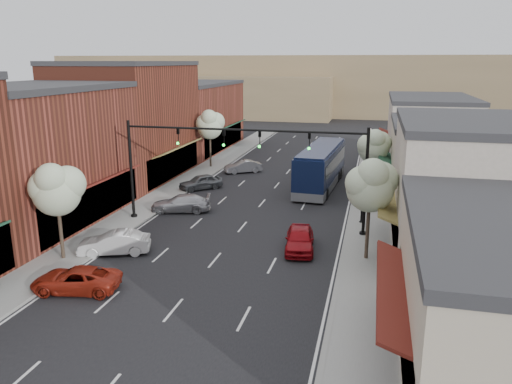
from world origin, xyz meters
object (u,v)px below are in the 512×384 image
Objects in this scene: tree_left_far at (210,124)px; parked_car_d at (201,182)px; parked_car_b at (114,243)px; signal_mast_left at (162,156)px; signal_mast_right at (328,164)px; lamp_post_far at (369,142)px; tree_left_near at (56,188)px; parked_car_e at (243,167)px; coach_bus at (321,166)px; parked_car_c at (181,203)px; parked_car_a at (76,280)px; tree_right_near at (371,184)px; tree_right_far at (374,145)px; red_hatchback at (300,239)px; lamp_post_near at (363,182)px.

parked_car_d is at bearing -76.98° from tree_left_far.
parked_car_b is 1.06× the size of parked_car_d.
signal_mast_right is at bearing 0.00° from signal_mast_left.
lamp_post_far is at bearing 83.78° from signal_mast_right.
signal_mast_right is 1.44× the size of tree_left_near.
tree_left_far reaches higher than parked_car_e.
coach_bus is (12.15, 20.38, -2.32)m from tree_left_near.
tree_left_far is 1.39× the size of parked_car_c.
lamp_post_far is 1.19× the size of parked_car_e.
signal_mast_right and signal_mast_left have the same top height.
parked_car_a is at bearing -88.65° from signal_mast_left.
tree_right_near is (13.97, -4.05, -0.17)m from signal_mast_left.
coach_bus is at bearing 52.34° from signal_mast_left.
tree_right_near is 17.08m from tree_left_near.
signal_mast_right reaches higher than coach_bus.
red_hatchback is (-3.93, -15.28, -3.29)m from tree_right_far.
tree_right_far is at bearing 68.31° from red_hatchback.
parked_car_a is (2.90, -3.23, -3.63)m from tree_left_near.
tree_left_far is 29.64m from parked_car_a.
tree_left_far is at bearing -143.58° from parked_car_e.
coach_bus is at bearing 132.20° from parked_car_b.
parked_car_d is (-10.62, 12.40, -0.05)m from red_hatchback.
red_hatchback is 16.32m from parked_car_d.
tree_left_near is at bearing -50.87° from parked_car_d.
tree_right_near is 0.97× the size of tree_left_far.
tree_left_near is at bearing -108.10° from signal_mast_left.
parked_car_d is (2.05, 17.12, -3.57)m from tree_left_near.
parked_car_a is at bearing -84.34° from tree_left_far.
parked_car_e is at bearing 106.66° from red_hatchback.
signal_mast_left is 2.02× the size of parked_car_b.
lamp_post_near is at bearing -93.31° from tree_right_far.
tree_right_near is 19.95m from parked_car_d.
parked_car_c is (-13.18, -17.61, -2.37)m from lamp_post_far.
parked_car_d reaches higher than parked_car_c.
tree_left_far is 25.07m from red_hatchback.
parked_car_b is 8.85m from parked_car_c.
tree_left_near reaches higher than parked_car_a.
coach_bus is at bearing 63.89° from parked_car_d.
parked_car_d is at bearing -46.59° from parked_car_e.
signal_mast_left is at bearing -123.89° from coach_bus.
signal_mast_right is 2.02× the size of parked_car_b.
red_hatchback is at bearing 119.48° from parked_car_a.
tree_right_near is 1.60× the size of parked_car_e.
lamp_post_far reaches higher than parked_car_a.
tree_right_near is 1.05× the size of tree_left_near.
tree_right_near is 1.34× the size of lamp_post_far.
lamp_post_near reaches higher than parked_car_e.
tree_left_near is 1.38× the size of red_hatchback.
tree_left_far reaches higher than parked_car_c.
lamp_post_far reaches higher than parked_car_e.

